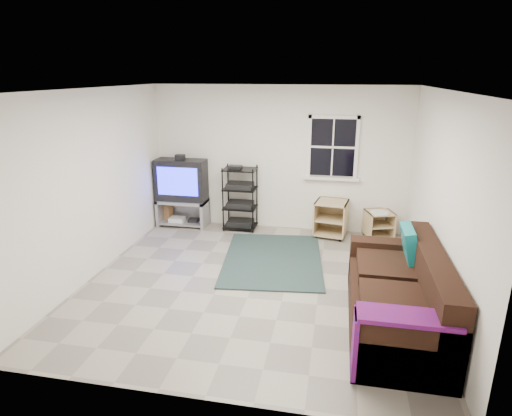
% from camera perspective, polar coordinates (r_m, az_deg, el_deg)
% --- Properties ---
extents(room, '(4.60, 4.62, 4.60)m').
position_cam_1_polar(room, '(7.66, 10.16, 7.43)').
color(room, gray).
rests_on(room, ground).
extents(tv_unit, '(0.93, 0.46, 1.37)m').
position_cam_1_polar(tv_unit, '(8.11, -9.86, 2.76)').
color(tv_unit, gray).
rests_on(tv_unit, ground).
extents(av_rack, '(0.59, 0.43, 1.19)m').
position_cam_1_polar(av_rack, '(7.88, -2.12, 0.78)').
color(av_rack, black).
rests_on(av_rack, ground).
extents(side_table_left, '(0.62, 0.62, 0.64)m').
position_cam_1_polar(side_table_left, '(7.73, 10.03, -1.17)').
color(side_table_left, tan).
rests_on(side_table_left, ground).
extents(side_table_right, '(0.55, 0.55, 0.51)m').
position_cam_1_polar(side_table_right, '(7.81, 15.97, -1.85)').
color(side_table_right, tan).
rests_on(side_table_right, ground).
extents(sofa, '(0.98, 2.21, 1.01)m').
position_cam_1_polar(sofa, '(5.20, 18.57, -11.37)').
color(sofa, black).
rests_on(sofa, ground).
extents(shag_rug, '(1.71, 2.20, 0.02)m').
position_cam_1_polar(shag_rug, '(6.73, 2.26, -6.83)').
color(shag_rug, '#322016').
rests_on(shag_rug, ground).
extents(paper_bag, '(0.28, 0.22, 0.35)m').
position_cam_1_polar(paper_bag, '(8.51, -11.89, -0.70)').
color(paper_bag, '#9E6A46').
rests_on(paper_bag, ground).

